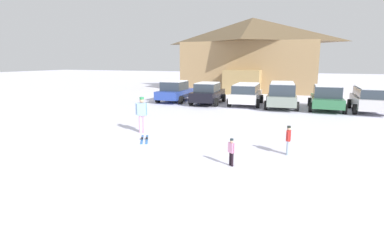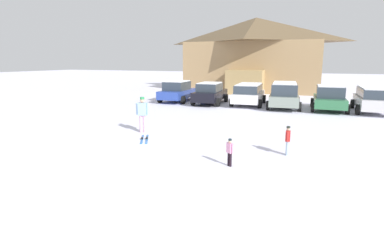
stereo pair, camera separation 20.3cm
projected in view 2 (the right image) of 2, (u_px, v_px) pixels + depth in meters
The scene contains 12 objects.
ground at pixel (128, 182), 8.28m from camera, with size 160.00×160.00×0.00m, color silver.
ski_lodge at pixel (255, 54), 34.34m from camera, with size 14.92×11.95×8.10m.
parked_blue_hatchback at pixel (178, 91), 24.58m from camera, with size 2.32×4.37×1.70m.
parked_black_sedan at pixel (210, 93), 23.20m from camera, with size 2.33×4.44×1.66m.
parked_white_suv at pixel (249, 93), 22.60m from camera, with size 2.46×4.65×1.60m.
parked_grey_wagon at pixel (284, 94), 21.25m from camera, with size 2.55×4.91×1.80m.
parked_green_coupe at pixel (329, 98), 20.11m from camera, with size 2.34×4.23×1.69m.
parked_silver_wagon at pixel (372, 99), 19.30m from camera, with size 2.15×4.41×1.63m.
skier_child_in_pink_snowsuit at pixel (230, 151), 9.46m from camera, with size 0.27×0.23×0.89m.
skier_child_in_red_jacket at pixel (288, 139), 10.55m from camera, with size 0.15×0.39×1.05m.
skier_adult_in_blue_parka at pixel (143, 113), 13.84m from camera, with size 0.60×0.33×1.67m.
pair_of_skis at pixel (144, 139), 12.78m from camera, with size 0.95×1.43×0.08m.
Camera 2 is at (4.62, -6.55, 3.31)m, focal length 28.00 mm.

